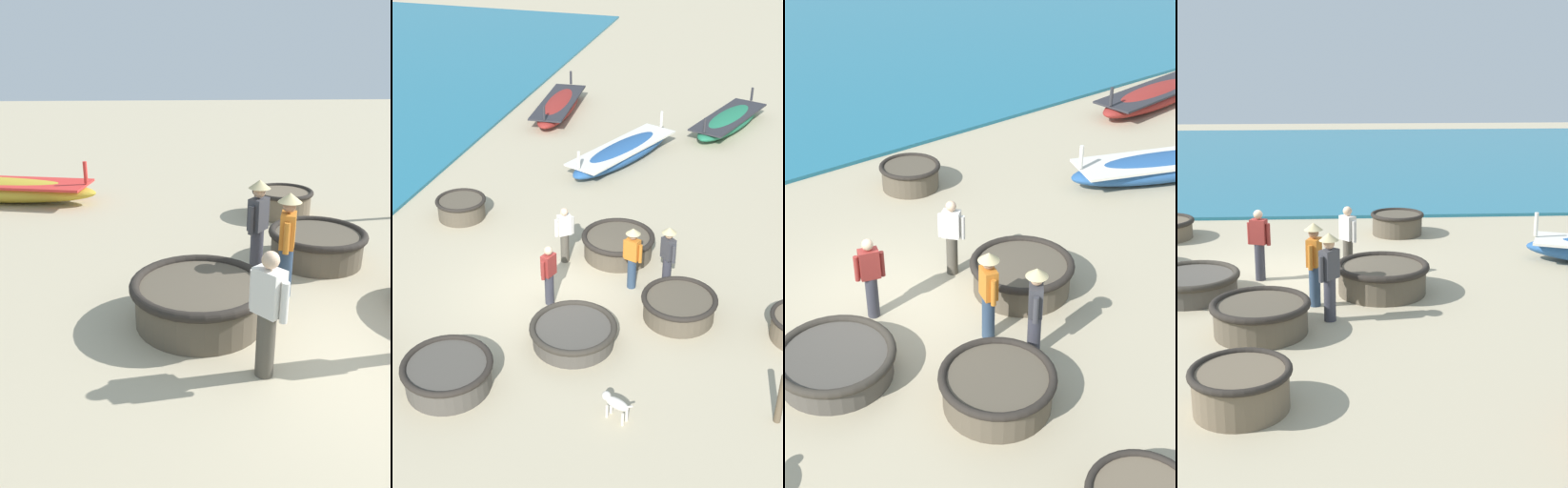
{
  "view_description": "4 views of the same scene",
  "coord_description": "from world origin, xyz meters",
  "views": [
    {
      "loc": [
        -4.69,
        2.59,
        3.48
      ],
      "look_at": [
        1.61,
        2.2,
        1.02
      ],
      "focal_mm": 35.0,
      "sensor_mm": 36.0,
      "label": 1
    },
    {
      "loc": [
        4.84,
        -13.0,
        9.58
      ],
      "look_at": [
        0.74,
        0.89,
        0.99
      ],
      "focal_mm": 50.0,
      "sensor_mm": 36.0,
      "label": 2
    },
    {
      "loc": [
        9.0,
        -5.04,
        7.33
      ],
      "look_at": [
        0.59,
        1.66,
        0.89
      ],
      "focal_mm": 50.0,
      "sensor_mm": 36.0,
      "label": 3
    },
    {
      "loc": [
        14.52,
        1.14,
        4.6
      ],
      "look_at": [
        1.47,
        1.95,
        1.12
      ],
      "focal_mm": 50.0,
      "sensor_mm": 36.0,
      "label": 4
    }
  ],
  "objects": [
    {
      "name": "fisherman_crouching",
      "position": [
        -0.07,
        1.49,
        0.84
      ],
      "size": [
        0.43,
        0.38,
        1.57
      ],
      "color": "#4C473D",
      "rests_on": "ground"
    },
    {
      "name": "fisherman_by_coracle",
      "position": [
        1.9,
        0.79,
        0.96
      ],
      "size": [
        0.51,
        0.36,
        1.67
      ],
      "color": "#2D425B",
      "rests_on": "ground"
    },
    {
      "name": "coracle_upturned",
      "position": [
        5.99,
        -0.13,
        0.34
      ],
      "size": [
        1.43,
        1.43,
        0.63
      ],
      "color": "brown",
      "rests_on": "ground"
    },
    {
      "name": "coracle_tilted",
      "position": [
        1.2,
        2.16,
        0.35
      ],
      "size": [
        1.95,
        1.95,
        0.64
      ],
      "color": "brown",
      "rests_on": "ground"
    },
    {
      "name": "fisherman_standing_left",
      "position": [
        2.72,
        1.09,
        0.96
      ],
      "size": [
        0.42,
        0.39,
        1.67
      ],
      "color": "#383842",
      "rests_on": "ground"
    },
    {
      "name": "ground_plane",
      "position": [
        0.0,
        0.0,
        0.0
      ],
      "size": [
        80.0,
        80.0,
        0.0
      ],
      "primitive_type": "plane",
      "color": "#BCAD8C"
    },
    {
      "name": "coracle_far_right",
      "position": [
        3.25,
        -0.13,
        0.33
      ],
      "size": [
        1.77,
        1.77,
        0.6
      ],
      "color": "brown",
      "rests_on": "ground"
    }
  ]
}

